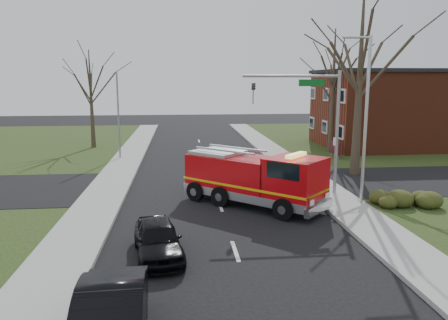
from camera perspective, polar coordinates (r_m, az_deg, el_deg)
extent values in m
plane|color=black|center=(22.26, -0.48, -6.03)|extent=(120.00, 120.00, 0.00)
cube|color=#989893|center=(23.61, 14.74, -5.22)|extent=(2.40, 80.00, 0.15)
cube|color=#989893|center=(22.55, -16.46, -6.05)|extent=(2.40, 80.00, 0.15)
cube|color=maroon|center=(44.60, 22.39, 6.03)|extent=(15.00, 10.00, 7.00)
cube|color=black|center=(44.52, 22.71, 10.65)|extent=(15.40, 10.40, 0.30)
cube|color=silver|center=(41.71, 13.03, 4.22)|extent=(0.12, 1.40, 1.20)
cube|color=#481119|center=(36.39, 14.31, 1.55)|extent=(0.12, 2.00, 1.00)
cylinder|color=gray|center=(35.72, 14.72, 0.64)|extent=(0.08, 0.08, 0.90)
cylinder|color=gray|center=(37.20, 13.86, 1.06)|extent=(0.08, 0.08, 0.90)
ellipsoid|color=#2D3914|center=(23.74, 22.00, -4.30)|extent=(2.80, 2.00, 0.90)
cone|color=#372D21|center=(29.58, 17.26, 9.37)|extent=(0.64, 0.64, 12.00)
cone|color=#372D21|center=(38.52, 14.03, 8.54)|extent=(0.56, 0.56, 10.50)
cone|color=#372D21|center=(42.07, -16.95, 7.51)|extent=(0.44, 0.44, 9.00)
cylinder|color=gray|center=(24.46, 14.54, 3.27)|extent=(0.18, 0.18, 6.80)
cylinder|color=gray|center=(23.51, 8.82, 10.78)|extent=(5.20, 0.14, 0.14)
cube|color=#0C591E|center=(23.80, 11.40, 9.85)|extent=(1.40, 0.06, 0.35)
imported|color=black|center=(23.09, 3.91, 10.02)|extent=(0.22, 0.18, 1.10)
cylinder|color=#B7BABF|center=(22.79, 18.02, 4.62)|extent=(0.16, 0.16, 8.40)
cylinder|color=#B7BABF|center=(22.51, 16.93, 15.08)|extent=(1.40, 0.12, 0.12)
cylinder|color=gray|center=(35.70, -13.63, 5.62)|extent=(0.14, 0.14, 7.00)
cube|color=#BC080E|center=(22.78, 1.43, -1.90)|extent=(5.18, 5.09, 1.96)
cube|color=#BC080E|center=(20.91, 9.29, -2.76)|extent=(3.42, 3.42, 2.23)
cube|color=#B7BABF|center=(22.34, 3.74, -4.25)|extent=(6.95, 6.76, 0.42)
cube|color=#E5B20C|center=(22.22, 3.76, -2.97)|extent=(6.96, 6.77, 0.11)
cube|color=black|center=(20.31, 11.89, -1.22)|extent=(1.52, 1.61, 0.79)
cube|color=#E5D866|center=(20.66, 9.39, 0.64)|extent=(1.26, 1.31, 0.17)
cylinder|color=black|center=(20.11, 7.79, -6.41)|extent=(0.97, 0.94, 1.02)
cylinder|color=black|center=(22.17, 10.92, -4.91)|extent=(0.97, 0.94, 1.02)
cylinder|color=black|center=(23.10, -3.73, -4.12)|extent=(0.97, 0.94, 1.02)
cylinder|color=black|center=(24.91, -0.05, -3.02)|extent=(0.97, 0.94, 1.02)
imported|color=black|center=(16.10, -8.64, -10.15)|extent=(2.16, 4.14, 1.35)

